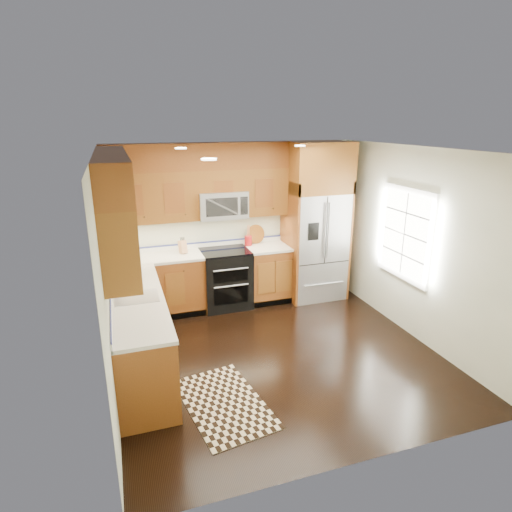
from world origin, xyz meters
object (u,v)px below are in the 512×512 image
object	(u,v)px
refrigerator	(316,222)
utensil_crock	(248,239)
range	(226,279)
knife_block	(183,247)
rug	(224,403)

from	to	relation	value
refrigerator	utensil_crock	world-z (taller)	refrigerator
range	utensil_crock	size ratio (longest dim) A/B	2.76
refrigerator	utensil_crock	size ratio (longest dim) A/B	7.59
refrigerator	knife_block	distance (m)	2.22
knife_block	utensil_crock	xyz separation A→B (m)	(1.09, 0.08, 0.01)
range	knife_block	xyz separation A→B (m)	(-0.65, 0.10, 0.58)
refrigerator	utensil_crock	distance (m)	1.16
utensil_crock	rug	bearing A→B (deg)	-112.77
refrigerator	knife_block	size ratio (longest dim) A/B	10.17
knife_block	utensil_crock	distance (m)	1.10
utensil_crock	range	bearing A→B (deg)	-158.04
range	refrigerator	bearing A→B (deg)	-1.40
rug	knife_block	distance (m)	2.77
refrigerator	rug	bearing A→B (deg)	-132.40
rug	knife_block	world-z (taller)	knife_block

